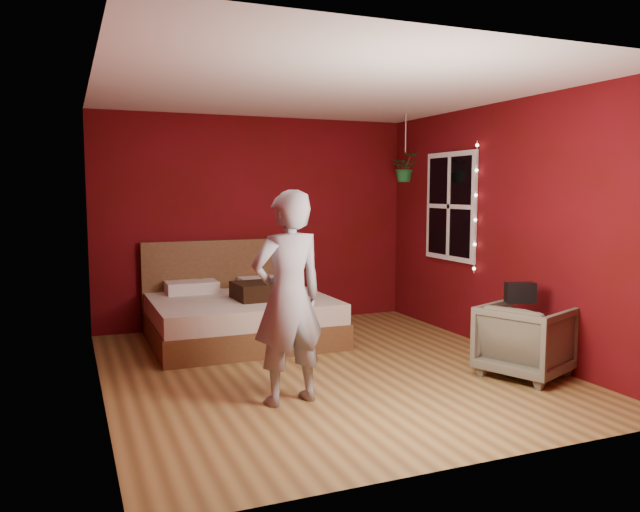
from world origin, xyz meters
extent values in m
plane|color=olive|center=(0.00, 0.00, 0.00)|extent=(4.50, 4.50, 0.00)
cube|color=#630A14|center=(0.00, 2.26, 1.30)|extent=(4.00, 0.02, 2.60)
cube|color=#630A14|center=(0.00, -2.26, 1.30)|extent=(4.00, 0.02, 2.60)
cube|color=#630A14|center=(-2.01, 0.00, 1.30)|extent=(0.02, 4.50, 2.60)
cube|color=#630A14|center=(2.01, 0.00, 1.30)|extent=(0.02, 4.50, 2.60)
cube|color=white|center=(0.00, 0.00, 2.61)|extent=(4.00, 4.50, 0.02)
cube|color=white|center=(1.97, 0.90, 1.50)|extent=(0.04, 0.97, 1.27)
cube|color=black|center=(1.96, 0.90, 1.50)|extent=(0.02, 0.85, 1.15)
cube|color=white|center=(1.95, 0.90, 1.50)|extent=(0.03, 0.05, 1.15)
cube|color=white|center=(1.95, 0.90, 1.50)|extent=(0.03, 0.85, 0.05)
cylinder|color=silver|center=(1.94, 0.38, 1.50)|extent=(0.01, 0.01, 1.45)
sphere|color=#FFF2CC|center=(1.94, 0.38, 0.83)|extent=(0.04, 0.04, 0.04)
sphere|color=#FFF2CC|center=(1.94, 0.38, 1.09)|extent=(0.04, 0.04, 0.04)
sphere|color=#FFF2CC|center=(1.94, 0.38, 1.36)|extent=(0.04, 0.04, 0.04)
sphere|color=#FFF2CC|center=(1.94, 0.38, 1.63)|extent=(0.04, 0.04, 0.04)
sphere|color=#FFF2CC|center=(1.94, 0.38, 1.90)|extent=(0.04, 0.04, 0.04)
sphere|color=#FFF2CC|center=(1.94, 0.38, 2.17)|extent=(0.04, 0.04, 0.04)
cube|color=brown|center=(-0.45, 1.36, 0.14)|extent=(1.97, 1.67, 0.28)
cube|color=beige|center=(-0.45, 1.36, 0.38)|extent=(1.93, 1.64, 0.22)
cube|color=brown|center=(-0.45, 2.16, 0.54)|extent=(1.97, 0.08, 1.08)
cube|color=silver|center=(-0.89, 1.92, 0.56)|extent=(0.59, 0.37, 0.14)
cube|color=silver|center=(-0.01, 1.92, 0.56)|extent=(0.59, 0.37, 0.14)
imported|color=gray|center=(-0.63, -0.75, 0.85)|extent=(0.67, 0.50, 1.69)
imported|color=#696853|center=(1.60, -0.89, 0.33)|extent=(0.95, 0.94, 0.67)
cube|color=black|center=(1.59, -0.80, 0.76)|extent=(0.29, 0.22, 0.19)
cube|color=black|center=(-0.29, 1.24, 0.58)|extent=(0.54, 0.54, 0.18)
cylinder|color=silver|center=(1.58, 1.30, 2.37)|extent=(0.01, 0.01, 0.47)
imported|color=#195726|center=(1.58, 1.30, 1.96)|extent=(0.40, 0.38, 0.35)
camera|label=1|loc=(-2.23, -5.31, 1.68)|focal=35.00mm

